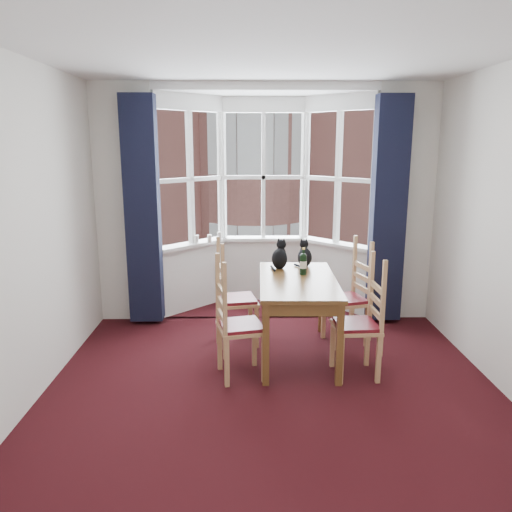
{
  "coord_description": "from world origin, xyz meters",
  "views": [
    {
      "loc": [
        -0.21,
        -3.66,
        2.12
      ],
      "look_at": [
        -0.13,
        1.05,
        1.05
      ],
      "focal_mm": 35.0,
      "sensor_mm": 36.0,
      "label": 1
    }
  ],
  "objects_px": {
    "chair_right_near": "(366,326)",
    "chair_right_far": "(353,300)",
    "candle_short": "(209,239)",
    "wine_bottle": "(303,263)",
    "candle_extra": "(219,237)",
    "chair_left_near": "(231,328)",
    "chair_left_far": "(229,301)",
    "cat_right": "(305,256)",
    "candle_tall": "(196,239)",
    "cat_left": "(280,257)",
    "dining_table": "(298,289)"
  },
  "relations": [
    {
      "from": "chair_right_near",
      "to": "chair_right_far",
      "type": "distance_m",
      "value": 0.79
    },
    {
      "from": "candle_short",
      "to": "wine_bottle",
      "type": "bearing_deg",
      "value": -52.11
    },
    {
      "from": "candle_short",
      "to": "candle_extra",
      "type": "distance_m",
      "value": 0.13
    },
    {
      "from": "chair_right_near",
      "to": "wine_bottle",
      "type": "relative_size",
      "value": 3.32
    },
    {
      "from": "chair_left_near",
      "to": "chair_left_far",
      "type": "distance_m",
      "value": 0.8
    },
    {
      "from": "cat_right",
      "to": "candle_short",
      "type": "xyz_separation_m",
      "value": [
        -1.11,
        0.99,
        0.0
      ]
    },
    {
      "from": "chair_right_near",
      "to": "candle_short",
      "type": "distance_m",
      "value": 2.57
    },
    {
      "from": "wine_bottle",
      "to": "candle_tall",
      "type": "bearing_deg",
      "value": 132.64
    },
    {
      "from": "wine_bottle",
      "to": "candle_extra",
      "type": "bearing_deg",
      "value": 124.03
    },
    {
      "from": "candle_short",
      "to": "candle_tall",
      "type": "bearing_deg",
      "value": -169.76
    },
    {
      "from": "candle_short",
      "to": "candle_extra",
      "type": "xyz_separation_m",
      "value": [
        0.13,
        0.02,
        0.02
      ]
    },
    {
      "from": "cat_left",
      "to": "wine_bottle",
      "type": "distance_m",
      "value": 0.35
    },
    {
      "from": "cat_left",
      "to": "cat_right",
      "type": "xyz_separation_m",
      "value": [
        0.28,
        0.1,
        -0.01
      ]
    },
    {
      "from": "chair_left_far",
      "to": "cat_left",
      "type": "xyz_separation_m",
      "value": [
        0.54,
        0.12,
        0.46
      ]
    },
    {
      "from": "chair_right_near",
      "to": "chair_left_far",
      "type": "bearing_deg",
      "value": 149.06
    },
    {
      "from": "candle_extra",
      "to": "chair_left_far",
      "type": "bearing_deg",
      "value": -82.42
    },
    {
      "from": "chair_left_far",
      "to": "cat_left",
      "type": "height_order",
      "value": "cat_left"
    },
    {
      "from": "chair_left_far",
      "to": "candle_extra",
      "type": "height_order",
      "value": "candle_extra"
    },
    {
      "from": "chair_left_near",
      "to": "candle_extra",
      "type": "bearing_deg",
      "value": 95.9
    },
    {
      "from": "wine_bottle",
      "to": "candle_short",
      "type": "height_order",
      "value": "wine_bottle"
    },
    {
      "from": "dining_table",
      "to": "candle_extra",
      "type": "bearing_deg",
      "value": 118.99
    },
    {
      "from": "chair_right_near",
      "to": "cat_left",
      "type": "relative_size",
      "value": 2.82
    },
    {
      "from": "cat_right",
      "to": "chair_left_near",
      "type": "bearing_deg",
      "value": -127.2
    },
    {
      "from": "chair_right_near",
      "to": "chair_right_far",
      "type": "xyz_separation_m",
      "value": [
        0.05,
        0.79,
        0.0
      ]
    },
    {
      "from": "cat_right",
      "to": "candle_short",
      "type": "bearing_deg",
      "value": 138.33
    },
    {
      "from": "chair_left_near",
      "to": "candle_tall",
      "type": "distance_m",
      "value": 2.09
    },
    {
      "from": "chair_right_far",
      "to": "wine_bottle",
      "type": "relative_size",
      "value": 3.32
    },
    {
      "from": "chair_right_near",
      "to": "dining_table",
      "type": "bearing_deg",
      "value": 142.72
    },
    {
      "from": "chair_left_near",
      "to": "chair_left_far",
      "type": "height_order",
      "value": "same"
    },
    {
      "from": "candle_tall",
      "to": "chair_left_near",
      "type": "bearing_deg",
      "value": -75.77
    },
    {
      "from": "chair_left_near",
      "to": "chair_right_near",
      "type": "height_order",
      "value": "same"
    },
    {
      "from": "dining_table",
      "to": "candle_extra",
      "type": "xyz_separation_m",
      "value": [
        -0.86,
        1.55,
        0.24
      ]
    },
    {
      "from": "dining_table",
      "to": "wine_bottle",
      "type": "bearing_deg",
      "value": 68.79
    },
    {
      "from": "cat_left",
      "to": "cat_right",
      "type": "relative_size",
      "value": 1.08
    },
    {
      "from": "cat_left",
      "to": "candle_tall",
      "type": "distance_m",
      "value": 1.46
    },
    {
      "from": "candle_tall",
      "to": "cat_left",
      "type": "bearing_deg",
      "value": -46.73
    },
    {
      "from": "cat_right",
      "to": "candle_extra",
      "type": "relative_size",
      "value": 2.24
    },
    {
      "from": "chair_left_near",
      "to": "dining_table",
      "type": "bearing_deg",
      "value": 36.21
    },
    {
      "from": "dining_table",
      "to": "chair_right_near",
      "type": "distance_m",
      "value": 0.77
    },
    {
      "from": "candle_tall",
      "to": "candle_extra",
      "type": "xyz_separation_m",
      "value": [
        0.29,
        0.05,
        0.02
      ]
    },
    {
      "from": "chair_right_far",
      "to": "cat_right",
      "type": "xyz_separation_m",
      "value": [
        -0.51,
        0.2,
        0.45
      ]
    },
    {
      "from": "chair_right_far",
      "to": "candle_short",
      "type": "relative_size",
      "value": 8.98
    },
    {
      "from": "chair_left_far",
      "to": "candle_tall",
      "type": "height_order",
      "value": "candle_tall"
    },
    {
      "from": "candle_tall",
      "to": "candle_short",
      "type": "bearing_deg",
      "value": 10.24
    },
    {
      "from": "cat_right",
      "to": "candle_extra",
      "type": "distance_m",
      "value": 1.41
    },
    {
      "from": "cat_left",
      "to": "candle_extra",
      "type": "distance_m",
      "value": 1.32
    },
    {
      "from": "cat_right",
      "to": "wine_bottle",
      "type": "relative_size",
      "value": 1.09
    },
    {
      "from": "chair_right_far",
      "to": "cat_left",
      "type": "height_order",
      "value": "cat_left"
    },
    {
      "from": "dining_table",
      "to": "wine_bottle",
      "type": "height_order",
      "value": "wine_bottle"
    },
    {
      "from": "chair_left_far",
      "to": "candle_extra",
      "type": "distance_m",
      "value": 1.33
    }
  ]
}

